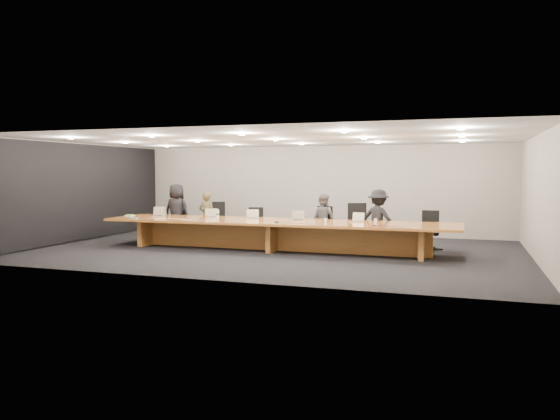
% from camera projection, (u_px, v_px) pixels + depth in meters
% --- Properties ---
extents(ground, '(12.00, 12.00, 0.00)m').
position_uv_depth(ground, '(276.00, 250.00, 13.79)').
color(ground, black).
rests_on(ground, ground).
extents(back_wall, '(12.00, 0.02, 2.80)m').
position_uv_depth(back_wall, '(317.00, 190.00, 17.47)').
color(back_wall, '#B6B0A6').
rests_on(back_wall, ground).
extents(left_wall_panel, '(0.08, 7.84, 2.74)m').
position_uv_depth(left_wall_panel, '(80.00, 193.00, 15.60)').
color(left_wall_panel, black).
rests_on(left_wall_panel, ground).
extents(conference_table, '(9.00, 1.80, 0.75)m').
position_uv_depth(conference_table, '(276.00, 230.00, 13.75)').
color(conference_table, '#975421').
rests_on(conference_table, ground).
extents(chair_far_left, '(0.56, 0.56, 1.02)m').
position_uv_depth(chair_far_left, '(176.00, 222.00, 16.09)').
color(chair_far_left, black).
rests_on(chair_far_left, ground).
extents(chair_left, '(0.67, 0.67, 1.14)m').
position_uv_depth(chair_left, '(215.00, 221.00, 15.71)').
color(chair_left, black).
rests_on(chair_left, ground).
extents(chair_mid_left, '(0.60, 0.60, 1.00)m').
position_uv_depth(chair_mid_left, '(255.00, 225.00, 15.27)').
color(chair_mid_left, black).
rests_on(chair_mid_left, ground).
extents(chair_mid_right, '(0.67, 0.67, 1.08)m').
position_uv_depth(chair_mid_right, '(321.00, 226.00, 14.56)').
color(chair_mid_right, black).
rests_on(chair_mid_right, ground).
extents(chair_right, '(0.77, 0.77, 1.18)m').
position_uv_depth(chair_right, '(358.00, 225.00, 14.28)').
color(chair_right, black).
rests_on(chair_right, ground).
extents(chair_far_right, '(0.54, 0.54, 1.02)m').
position_uv_depth(chair_far_right, '(430.00, 230.00, 13.77)').
color(chair_far_right, black).
rests_on(chair_far_right, ground).
extents(person_a, '(0.83, 0.57, 1.63)m').
position_uv_depth(person_a, '(177.00, 211.00, 16.01)').
color(person_a, black).
rests_on(person_a, ground).
extents(person_b, '(0.52, 0.35, 1.41)m').
position_uv_depth(person_b, '(207.00, 216.00, 15.75)').
color(person_b, '#3F3A22').
rests_on(person_b, ground).
extents(person_c, '(0.83, 0.74, 1.40)m').
position_uv_depth(person_c, '(323.00, 219.00, 14.65)').
color(person_c, '#58585A').
rests_on(person_c, ground).
extents(person_d, '(1.12, 0.85, 1.53)m').
position_uv_depth(person_d, '(378.00, 219.00, 14.06)').
color(person_d, black).
rests_on(person_d, ground).
extents(laptop_a, '(0.39, 0.32, 0.27)m').
position_uv_depth(laptop_a, '(158.00, 211.00, 15.13)').
color(laptop_a, tan).
rests_on(laptop_a, conference_table).
extents(laptop_b, '(0.38, 0.33, 0.25)m').
position_uv_depth(laptop_b, '(211.00, 213.00, 14.68)').
color(laptop_b, '#C6B397').
rests_on(laptop_b, conference_table).
extents(laptop_c, '(0.38, 0.32, 0.25)m').
position_uv_depth(laptop_c, '(252.00, 214.00, 14.29)').
color(laptop_c, '#C0B593').
rests_on(laptop_c, conference_table).
extents(laptop_d, '(0.37, 0.31, 0.25)m').
position_uv_depth(laptop_d, '(298.00, 215.00, 13.85)').
color(laptop_d, tan).
rests_on(laptop_d, conference_table).
extents(laptop_e, '(0.35, 0.29, 0.24)m').
position_uv_depth(laptop_e, '(357.00, 217.00, 13.36)').
color(laptop_e, '#C3B795').
rests_on(laptop_e, conference_table).
extents(water_bottle, '(0.08, 0.08, 0.24)m').
position_uv_depth(water_bottle, '(218.00, 214.00, 14.33)').
color(water_bottle, silver).
rests_on(water_bottle, conference_table).
extents(amber_mug, '(0.09, 0.09, 0.09)m').
position_uv_depth(amber_mug, '(204.00, 216.00, 14.59)').
color(amber_mug, brown).
rests_on(amber_mug, conference_table).
extents(paper_cup_near, '(0.09, 0.09, 0.09)m').
position_uv_depth(paper_cup_near, '(326.00, 220.00, 13.40)').
color(paper_cup_near, silver).
rests_on(paper_cup_near, conference_table).
extents(paper_cup_far, '(0.10, 0.10, 0.10)m').
position_uv_depth(paper_cup_far, '(376.00, 220.00, 13.25)').
color(paper_cup_far, silver).
rests_on(paper_cup_far, conference_table).
extents(notepad, '(0.26, 0.22, 0.01)m').
position_uv_depth(notepad, '(130.00, 216.00, 15.21)').
color(notepad, white).
rests_on(notepad, conference_table).
extents(lime_gadget, '(0.19, 0.13, 0.03)m').
position_uv_depth(lime_gadget, '(130.00, 215.00, 15.21)').
color(lime_gadget, '#51C735').
rests_on(lime_gadget, notepad).
extents(av_box, '(0.25, 0.21, 0.03)m').
position_uv_depth(av_box, '(133.00, 218.00, 14.31)').
color(av_box, '#A4A4A8').
rests_on(av_box, conference_table).
extents(mic_left, '(0.15, 0.15, 0.03)m').
position_uv_depth(mic_left, '(187.00, 218.00, 14.20)').
color(mic_left, black).
rests_on(mic_left, conference_table).
extents(mic_center, '(0.16, 0.16, 0.03)m').
position_uv_depth(mic_center, '(276.00, 222.00, 13.25)').
color(mic_center, black).
rests_on(mic_center, conference_table).
extents(mic_right, '(0.15, 0.15, 0.03)m').
position_uv_depth(mic_right, '(374.00, 225.00, 12.40)').
color(mic_right, black).
rests_on(mic_right, conference_table).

